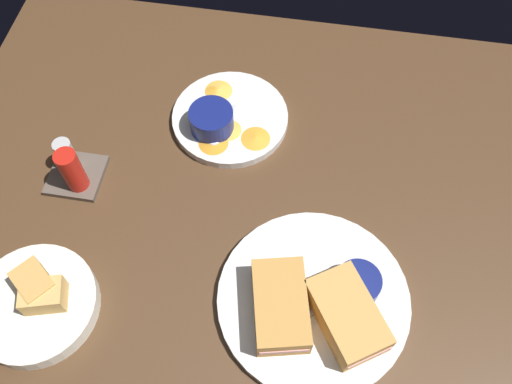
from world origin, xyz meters
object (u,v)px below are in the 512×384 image
(sandwich_half_far, at_px, (347,315))
(plate_sandwich_main, at_px, (313,300))
(spoon_by_dark_ramekin, at_px, (325,305))
(plate_chips_companion, at_px, (230,118))
(sandwich_half_near, at_px, (280,306))
(spoon_by_gravy_ramekin, at_px, (219,133))
(ramekin_light_gravy, at_px, (211,119))
(ramekin_dark_sauce, at_px, (358,284))
(bread_basket_rear, at_px, (37,302))
(condiment_caddy, at_px, (72,168))

(sandwich_half_far, bearing_deg, plate_sandwich_main, 61.15)
(spoon_by_dark_ramekin, relative_size, plate_chips_companion, 0.41)
(sandwich_half_far, relative_size, spoon_by_dark_ramekin, 1.75)
(sandwich_half_near, distance_m, spoon_by_gravy_ramekin, 0.34)
(plate_sandwich_main, height_order, spoon_by_dark_ramekin, spoon_by_dark_ramekin)
(spoon_by_dark_ramekin, distance_m, ramekin_light_gravy, 0.38)
(ramekin_dark_sauce, bearing_deg, bread_basket_rear, 102.15)
(ramekin_light_gravy, bearing_deg, bread_basket_rear, 152.23)
(sandwich_half_far, xyz_separation_m, plate_chips_companion, (0.34, 0.24, -0.03))
(ramekin_dark_sauce, relative_size, condiment_caddy, 0.71)
(ramekin_light_gravy, height_order, bread_basket_rear, bread_basket_rear)
(condiment_caddy, bearing_deg, bread_basket_rear, -175.22)
(plate_sandwich_main, bearing_deg, condiment_caddy, 70.37)
(spoon_by_dark_ramekin, bearing_deg, plate_chips_companion, 32.24)
(sandwich_half_far, bearing_deg, spoon_by_gravy_ramekin, 39.60)
(sandwich_half_near, relative_size, plate_chips_companion, 0.69)
(ramekin_light_gravy, bearing_deg, spoon_by_gravy_ramekin, -131.25)
(sandwich_half_near, distance_m, bread_basket_rear, 0.36)
(ramekin_light_gravy, relative_size, spoon_by_gravy_ramekin, 0.79)
(sandwich_half_far, relative_size, ramekin_dark_sauce, 2.23)
(ramekin_dark_sauce, bearing_deg, sandwich_half_near, 116.27)
(spoon_by_gravy_ramekin, bearing_deg, sandwich_half_far, -140.40)
(spoon_by_dark_ramekin, bearing_deg, ramekin_light_gravy, 38.21)
(ramekin_dark_sauce, bearing_deg, plate_chips_companion, 40.31)
(plate_sandwich_main, xyz_separation_m, ramekin_light_gravy, (0.29, 0.21, 0.03))
(sandwich_half_near, xyz_separation_m, spoon_by_dark_ramekin, (0.02, -0.07, -0.02))
(ramekin_dark_sauce, xyz_separation_m, spoon_by_gravy_ramekin, (0.25, 0.26, -0.02))
(spoon_by_gravy_ramekin, distance_m, condiment_caddy, 0.26)
(sandwich_half_near, bearing_deg, condiment_caddy, 64.49)
(plate_chips_companion, bearing_deg, sandwich_half_far, -145.52)
(sandwich_half_near, distance_m, ramekin_light_gravy, 0.36)
(sandwich_half_near, height_order, bread_basket_rear, bread_basket_rear)
(plate_sandwich_main, distance_m, plate_chips_companion, 0.37)
(ramekin_light_gravy, xyz_separation_m, bread_basket_rear, (-0.36, 0.19, -0.02))
(bread_basket_rear, bearing_deg, plate_chips_companion, -28.86)
(sandwich_half_far, relative_size, bread_basket_rear, 0.81)
(sandwich_half_far, relative_size, condiment_caddy, 1.58)
(plate_chips_companion, bearing_deg, ramekin_light_gravy, 140.19)
(ramekin_dark_sauce, height_order, bread_basket_rear, bread_basket_rear)
(condiment_caddy, bearing_deg, plate_chips_companion, -54.77)
(spoon_by_gravy_ramekin, bearing_deg, spoon_by_dark_ramekin, -142.37)
(plate_sandwich_main, distance_m, ramekin_light_gravy, 0.36)
(plate_sandwich_main, relative_size, plate_chips_companion, 1.38)
(ramekin_light_gravy, xyz_separation_m, spoon_by_gravy_ramekin, (-0.01, -0.01, -0.02))
(bread_basket_rear, bearing_deg, ramekin_light_gravy, -27.77)
(spoon_by_gravy_ramekin, height_order, bread_basket_rear, bread_basket_rear)
(plate_chips_companion, bearing_deg, sandwich_half_near, -157.86)
(plate_sandwich_main, bearing_deg, spoon_by_gravy_ramekin, 36.17)
(spoon_by_dark_ramekin, distance_m, spoon_by_gravy_ramekin, 0.36)
(ramekin_light_gravy, xyz_separation_m, condiment_caddy, (-0.13, 0.21, -0.00))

